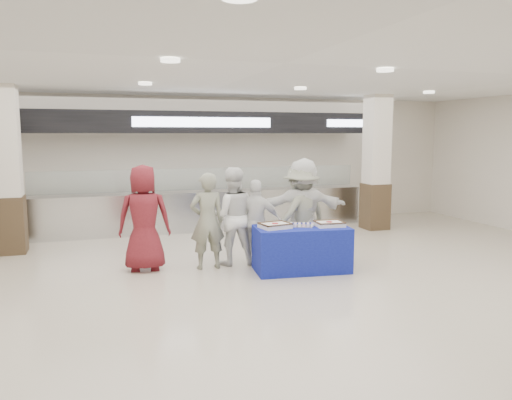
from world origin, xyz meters
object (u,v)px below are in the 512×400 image
object	(u,v)px
display_table	(301,249)
civilian_white	(303,209)
sheet_cake_right	(329,223)
chef_short	(256,222)
sheet_cake_left	(275,225)
soldier_b	(301,213)
chef_tall	(232,216)
cupcake_tray	(302,225)
soldier_a	(207,221)
civilian_maroon	(144,218)

from	to	relation	value
display_table	civilian_white	world-z (taller)	civilian_white
sheet_cake_right	chef_short	bearing A→B (deg)	144.91
sheet_cake_left	display_table	bearing A→B (deg)	-4.75
soldier_b	sheet_cake_right	bearing A→B (deg)	85.50
chef_short	sheet_cake_left	bearing A→B (deg)	125.63
display_table	sheet_cake_right	xyz separation A→B (m)	(0.46, -0.09, 0.42)
chef_tall	soldier_b	world-z (taller)	soldier_b
sheet_cake_right	civilian_white	xyz separation A→B (m)	(-0.16, 0.76, 0.13)
cupcake_tray	soldier_a	world-z (taller)	soldier_a
chef_tall	chef_short	distance (m)	0.44
sheet_cake_right	cupcake_tray	xyz separation A→B (m)	(-0.45, 0.12, -0.02)
civilian_maroon	chef_short	size ratio (longest dim) A/B	1.19
civilian_white	chef_tall	bearing A→B (deg)	1.57
sheet_cake_left	soldier_b	size ratio (longest dim) A/B	0.30
display_table	chef_tall	distance (m)	1.35
display_table	civilian_white	xyz separation A→B (m)	(0.30, 0.67, 0.56)
chef_short	soldier_b	size ratio (longest dim) A/B	0.87
soldier_a	civilian_white	xyz separation A→B (m)	(1.76, 0.03, 0.11)
display_table	civilian_maroon	world-z (taller)	civilian_maroon
sheet_cake_right	chef_tall	size ratio (longest dim) A/B	0.28
sheet_cake_left	chef_tall	distance (m)	0.92
display_table	sheet_cake_right	world-z (taller)	sheet_cake_right
sheet_cake_left	civilian_maroon	distance (m)	2.19
chef_tall	soldier_b	bearing A→B (deg)	-178.27
chef_tall	civilian_white	bearing A→B (deg)	-176.83
sheet_cake_left	sheet_cake_right	xyz separation A→B (m)	(0.92, -0.13, -0.00)
sheet_cake_right	chef_short	distance (m)	1.28
sheet_cake_right	soldier_a	bearing A→B (deg)	159.13
sheet_cake_right	civilian_maroon	distance (m)	3.10
cupcake_tray	civilian_white	distance (m)	0.72
chef_short	civilian_maroon	bearing A→B (deg)	17.51
soldier_a	display_table	bearing A→B (deg)	156.47
display_table	sheet_cake_left	bearing A→B (deg)	-178.08
soldier_a	civilian_white	distance (m)	1.77
cupcake_tray	soldier_b	xyz separation A→B (m)	(0.25, 0.61, 0.09)
sheet_cake_right	display_table	bearing A→B (deg)	168.62
cupcake_tray	chef_tall	distance (m)	1.26
soldier_b	soldier_a	bearing A→B (deg)	-19.80
civilian_white	soldier_a	bearing A→B (deg)	8.13
cupcake_tray	civilian_maroon	size ratio (longest dim) A/B	0.24
civilian_maroon	soldier_b	bearing A→B (deg)	-176.40
chef_tall	display_table	bearing A→B (deg)	149.87
sheet_cake_left	soldier_a	world-z (taller)	soldier_a
soldier_a	soldier_b	xyz separation A→B (m)	(1.72, 0.00, 0.04)
sheet_cake_left	civilian_white	distance (m)	1.00
chef_short	sheet_cake_right	bearing A→B (deg)	168.94
soldier_a	chef_tall	distance (m)	0.50
display_table	chef_short	bearing A→B (deg)	139.01
display_table	chef_short	size ratio (longest dim) A/B	1.03
cupcake_tray	chef_short	size ratio (longest dim) A/B	0.29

